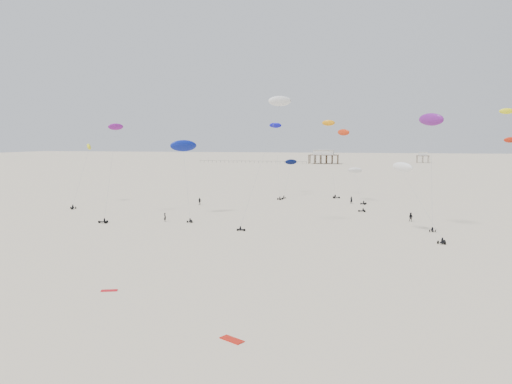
% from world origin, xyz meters
% --- Properties ---
extents(ground_plane, '(900.00, 900.00, 0.00)m').
position_xyz_m(ground_plane, '(0.00, 200.00, 0.00)').
color(ground_plane, beige).
extents(pavilion_main, '(21.00, 13.00, 9.80)m').
position_xyz_m(pavilion_main, '(-10.00, 350.00, 4.22)').
color(pavilion_main, brown).
rests_on(pavilion_main, ground).
extents(pavilion_small, '(9.00, 7.00, 8.00)m').
position_xyz_m(pavilion_small, '(60.00, 380.00, 3.49)').
color(pavilion_small, brown).
rests_on(pavilion_small, ground).
extents(pier_fence, '(80.20, 0.20, 1.50)m').
position_xyz_m(pier_fence, '(-62.00, 350.00, 0.77)').
color(pier_fence, black).
rests_on(pier_fence, ground).
extents(rig_0, '(5.26, 15.71, 18.70)m').
position_xyz_m(rig_0, '(-51.53, 111.92, 10.17)').
color(rig_0, black).
rests_on(rig_0, ground).
extents(rig_1, '(5.78, 10.93, 11.61)m').
position_xyz_m(rig_1, '(18.22, 134.53, 6.23)').
color(rig_1, black).
rests_on(rig_1, ground).
extents(rig_2, '(8.39, 17.13, 23.52)m').
position_xyz_m(rig_2, '(15.62, 125.82, 14.73)').
color(rig_2, black).
rests_on(rig_2, ground).
extents(rig_3, '(3.92, 10.06, 12.07)m').
position_xyz_m(rig_3, '(-2.11, 142.98, 8.03)').
color(rig_3, black).
rests_on(rig_3, ground).
extents(rig_4, '(7.19, 15.69, 24.33)m').
position_xyz_m(rig_4, '(-6.22, 143.76, 16.37)').
color(rig_4, black).
rests_on(rig_4, ground).
extents(rig_5, '(6.10, 7.80, 22.96)m').
position_xyz_m(rig_5, '(10.07, 144.63, 14.52)').
color(rig_5, black).
rests_on(rig_5, ground).
extents(rig_6, '(8.59, 12.85, 18.31)m').
position_xyz_m(rig_6, '(-19.17, 99.98, 14.53)').
color(rig_6, black).
rests_on(rig_6, ground).
extents(rig_9, '(5.84, 14.54, 22.27)m').
position_xyz_m(rig_9, '(-33.65, 94.09, 12.92)').
color(rig_9, black).
rests_on(rig_9, ground).
extents(rig_11, '(9.48, 8.87, 25.77)m').
position_xyz_m(rig_11, '(3.16, 89.95, 20.93)').
color(rig_11, black).
rests_on(rig_11, ground).
extents(rig_12, '(5.49, 6.00, 22.16)m').
position_xyz_m(rig_12, '(32.28, 93.50, 18.81)').
color(rig_12, black).
rests_on(rig_12, ground).
extents(rig_13, '(9.53, 12.10, 14.80)m').
position_xyz_m(rig_13, '(28.30, 87.06, 9.69)').
color(rig_13, black).
rests_on(rig_13, ground).
extents(spectator_0, '(0.94, 0.94, 2.16)m').
position_xyz_m(spectator_0, '(-20.17, 91.12, 0.00)').
color(spectator_0, black).
rests_on(spectator_0, ground).
extents(spectator_1, '(1.24, 1.02, 2.20)m').
position_xyz_m(spectator_1, '(29.90, 102.37, 0.00)').
color(spectator_1, black).
rests_on(spectator_1, ground).
extents(spectator_2, '(1.39, 0.91, 2.19)m').
position_xyz_m(spectator_2, '(-22.00, 118.24, 0.00)').
color(spectator_2, black).
rests_on(spectator_2, ground).
extents(spectator_3, '(0.97, 0.79, 2.29)m').
position_xyz_m(spectator_3, '(16.78, 129.22, 0.00)').
color(spectator_3, black).
rests_on(spectator_3, ground).
extents(grounded_kite_a, '(2.36, 1.86, 0.08)m').
position_xyz_m(grounded_kite_a, '(9.94, 34.53, 0.00)').
color(grounded_kite_a, '#B9170B').
rests_on(grounded_kite_a, ground).
extents(grounded_kite_b, '(1.93, 1.27, 0.07)m').
position_xyz_m(grounded_kite_b, '(-7.34, 44.93, 0.00)').
color(grounded_kite_b, red).
rests_on(grounded_kite_b, ground).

